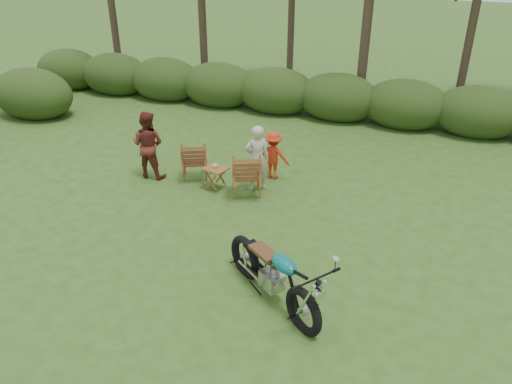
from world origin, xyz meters
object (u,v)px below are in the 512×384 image
(motorcycle, at_px, (272,298))
(child, at_px, (273,178))
(side_table, at_px, (216,179))
(adult_b, at_px, (151,176))
(cup, at_px, (215,166))
(lawn_chair_right, at_px, (246,194))
(lawn_chair_left, at_px, (196,177))
(adult_a, at_px, (257,189))

(motorcycle, bearing_deg, child, 144.81)
(side_table, height_order, adult_b, adult_b)
(cup, xyz_separation_m, adult_b, (-1.73, 0.07, -0.57))
(cup, bearing_deg, motorcycle, -53.15)
(motorcycle, xyz_separation_m, child, (-1.34, 4.15, 0.00))
(lawn_chair_right, xyz_separation_m, child, (0.31, 0.97, 0.00))
(lawn_chair_right, relative_size, adult_b, 0.64)
(lawn_chair_left, height_order, side_table, side_table)
(lawn_chair_right, relative_size, lawn_chair_left, 1.09)
(side_table, bearing_deg, lawn_chair_left, 151.78)
(side_table, xyz_separation_m, child, (1.03, 1.00, -0.26))
(side_table, distance_m, child, 1.46)
(lawn_chair_left, xyz_separation_m, adult_a, (1.57, -0.06, 0.00))
(side_table, relative_size, adult_b, 0.33)
(lawn_chair_left, relative_size, child, 0.82)
(adult_a, bearing_deg, adult_b, -30.67)
(lawn_chair_left, xyz_separation_m, cup, (0.69, -0.35, 0.57))
(side_table, distance_m, adult_b, 1.77)
(motorcycle, bearing_deg, side_table, 163.86)
(lawn_chair_right, distance_m, cup, 0.94)
(adult_a, height_order, adult_b, adult_b)
(lawn_chair_right, relative_size, adult_a, 0.68)
(lawn_chair_left, bearing_deg, child, 174.95)
(adult_b, bearing_deg, lawn_chair_left, -167.15)
(cup, bearing_deg, child, 42.62)
(adult_a, bearing_deg, motorcycle, 77.89)
(motorcycle, height_order, cup, motorcycle)
(lawn_chair_left, xyz_separation_m, side_table, (0.71, -0.38, 0.26))
(adult_b, distance_m, child, 2.92)
(child, bearing_deg, side_table, 45.34)
(lawn_chair_left, distance_m, adult_a, 1.57)
(lawn_chair_right, distance_m, adult_a, 0.32)
(lawn_chair_right, distance_m, adult_b, 2.47)
(cup, distance_m, adult_b, 1.82)
(lawn_chair_right, xyz_separation_m, adult_b, (-2.47, 0.07, 0.00))
(child, bearing_deg, cup, 44.03)
(adult_b, bearing_deg, child, -164.36)
(lawn_chair_left, height_order, child, child)
(lawn_chair_right, height_order, cup, cup)
(lawn_chair_right, relative_size, side_table, 1.96)
(side_table, distance_m, cup, 0.31)
(lawn_chair_right, xyz_separation_m, cup, (-0.74, -0.00, 0.57))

